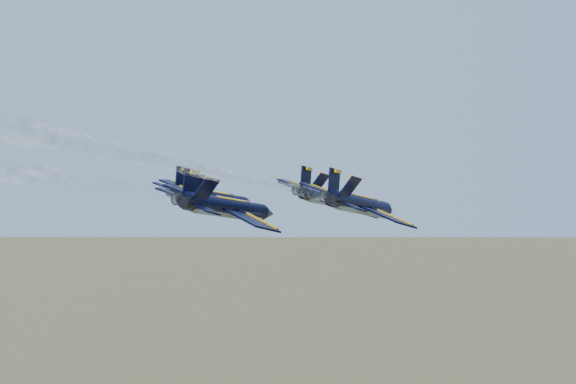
# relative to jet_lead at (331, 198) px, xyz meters

# --- Properties ---
(jet_lead) EXTENTS (12.92, 18.41, 5.71)m
(jet_lead) POSITION_rel_jet_lead_xyz_m (0.00, 0.00, 0.00)
(jet_lead) COLOR black
(jet_left) EXTENTS (12.92, 18.41, 5.71)m
(jet_left) POSITION_rel_jet_lead_xyz_m (-14.28, -4.22, 0.00)
(jet_left) COLOR black
(jet_right) EXTENTS (12.92, 18.41, 5.71)m
(jet_right) POSITION_rel_jet_lead_xyz_m (3.95, -13.27, 0.00)
(jet_right) COLOR black
(jet_slot) EXTENTS (12.92, 18.41, 5.71)m
(jet_slot) POSITION_rel_jet_lead_xyz_m (-9.92, -19.23, 0.00)
(jet_slot) COLOR black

